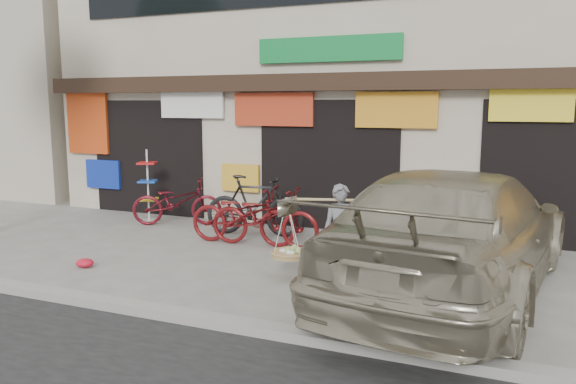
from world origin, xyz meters
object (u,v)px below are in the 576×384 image
at_px(suv, 455,232).
at_px(street_vendor, 341,238).
at_px(display_rack, 148,193).
at_px(bike_0, 177,202).
at_px(bike_2, 243,215).
at_px(bike_3, 265,217).
at_px(bike_1, 254,206).

bearing_deg(suv, street_vendor, 11.06).
bearing_deg(display_rack, street_vendor, -25.15).
xyz_separation_m(bike_0, suv, (6.06, -2.33, 0.37)).
xyz_separation_m(bike_2, display_rack, (-2.88, 1.01, 0.10)).
bearing_deg(bike_3, bike_0, 65.66).
height_order(bike_1, display_rack, display_rack).
bearing_deg(bike_3, bike_1, 34.28).
height_order(bike_1, suv, suv).
bearing_deg(suv, bike_0, -13.06).
relative_size(street_vendor, bike_1, 0.99).
bearing_deg(suv, display_rack, -11.17).
bearing_deg(bike_0, street_vendor, -142.71).
bearing_deg(bike_1, bike_0, 74.18).
relative_size(street_vendor, suv, 0.32).
bearing_deg(bike_1, street_vendor, -139.83).
xyz_separation_m(bike_0, bike_3, (2.55, -0.97, 0.04)).
relative_size(bike_1, bike_3, 0.97).
distance_m(bike_0, suv, 6.51).
bearing_deg(bike_3, bike_2, 86.48).
xyz_separation_m(bike_1, bike_2, (0.11, -0.71, -0.06)).
bearing_deg(street_vendor, display_rack, 139.02).
xyz_separation_m(bike_0, bike_1, (1.99, -0.25, 0.10)).
xyz_separation_m(street_vendor, bike_1, (-2.46, 2.16, -0.05)).
distance_m(bike_0, bike_2, 2.32).
xyz_separation_m(suv, display_rack, (-6.84, 2.37, -0.22)).
bearing_deg(bike_2, bike_0, 61.77).
height_order(street_vendor, bike_2, street_vendor).
relative_size(bike_1, display_rack, 1.24).
xyz_separation_m(bike_2, suv, (3.96, -1.36, 0.32)).
xyz_separation_m(street_vendor, bike_2, (-2.35, 1.45, -0.11)).
relative_size(bike_2, suv, 0.33).
bearing_deg(bike_0, bike_2, -138.96).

